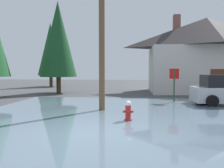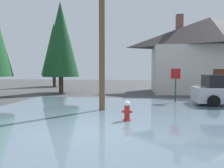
# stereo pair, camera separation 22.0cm
# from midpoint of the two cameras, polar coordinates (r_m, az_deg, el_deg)

# --- Properties ---
(ground_plane) EXTENTS (80.00, 80.00, 0.10)m
(ground_plane) POSITION_cam_midpoint_polar(r_m,az_deg,el_deg) (7.44, -6.39, -12.02)
(ground_plane) COLOR #424244
(flood_puddle) EXTENTS (12.63, 12.19, 0.05)m
(flood_puddle) POSITION_cam_midpoint_polar(r_m,az_deg,el_deg) (10.12, 1.35, -7.45)
(flood_puddle) COLOR slate
(flood_puddle) RESTS_ON ground
(lane_stop_bar) EXTENTS (4.20, 0.59, 0.01)m
(lane_stop_bar) POSITION_cam_midpoint_polar(r_m,az_deg,el_deg) (5.31, -14.05, -17.89)
(lane_stop_bar) COLOR silver
(lane_stop_bar) RESTS_ON ground
(fire_hydrant) EXTENTS (0.39, 0.34, 0.79)m
(fire_hydrant) POSITION_cam_midpoint_polar(r_m,az_deg,el_deg) (8.92, 3.16, -6.56)
(fire_hydrant) COLOR #AD231E
(fire_hydrant) RESTS_ON ground
(utility_pole) EXTENTS (1.60, 0.28, 7.61)m
(utility_pole) POSITION_cam_midpoint_polar(r_m,az_deg,el_deg) (11.32, -3.03, 13.81)
(utility_pole) COLOR brown
(utility_pole) RESTS_ON ground
(stop_sign_far) EXTENTS (0.56, 0.34, 2.03)m
(stop_sign_far) POSITION_cam_midpoint_polar(r_m,az_deg,el_deg) (14.39, 14.25, 1.28)
(stop_sign_far) COLOR #1E4C28
(stop_sign_far) RESTS_ON ground
(house) EXTENTS (10.28, 6.21, 6.91)m
(house) POSITION_cam_midpoint_polar(r_m,az_deg,el_deg) (22.19, 21.31, 6.75)
(house) COLOR beige
(house) RESTS_ON ground
(pine_tree_short_left) EXTENTS (3.05, 3.05, 7.62)m
(pine_tree_short_left) POSITION_cam_midpoint_polar(r_m,az_deg,el_deg) (20.61, -13.08, 10.40)
(pine_tree_short_left) COLOR #4C3823
(pine_tree_short_left) RESTS_ON ground
(pine_tree_far_center) EXTENTS (2.93, 2.93, 7.33)m
(pine_tree_far_center) POSITION_cam_midpoint_polar(r_m,az_deg,el_deg) (28.66, -14.69, 8.03)
(pine_tree_far_center) COLOR #4C3823
(pine_tree_far_center) RESTS_ON ground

